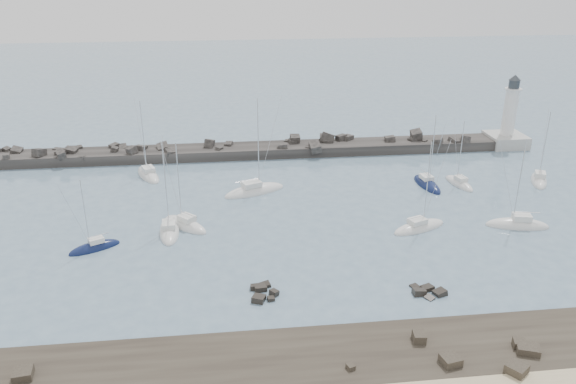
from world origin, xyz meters
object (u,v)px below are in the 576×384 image
Objects in this scene: sailboat_8 at (517,225)px; sailboat_6 at (419,228)px; sailboat_5 at (185,225)px; sailboat_9 at (459,184)px; sailboat_3 at (169,231)px; sailboat_1 at (148,175)px; sailboat_7 at (427,185)px; sailboat_2 at (95,248)px; lighthouse at (507,130)px; sailboat_11 at (539,181)px; sailboat_4 at (254,191)px.

sailboat_6 is at bearing 176.11° from sailboat_8.
sailboat_9 is (43.44, 10.48, -0.02)m from sailboat_5.
sailboat_1 is at bearing 103.41° from sailboat_3.
sailboat_9 is at bearing -2.01° from sailboat_7.
sailboat_9 reaches higher than sailboat_2.
lighthouse is 37.81m from sailboat_8.
lighthouse is at bearing 66.18° from sailboat_8.
sailboat_7 is (38.10, 10.67, -0.01)m from sailboat_5.
sailboat_7 reaches higher than sailboat_9.
sailboat_8 is at bearing -65.93° from sailboat_7.
sailboat_11 is (57.02, 10.20, 0.01)m from sailboat_5.
sailboat_3 is 17.46m from sailboat_4.
sailboat_6 is at bearing -32.42° from sailboat_1.
sailboat_1 is 1.07× the size of sailboat_5.
sailboat_8 is (-15.23, -34.49, -2.93)m from lighthouse.
sailboat_4 is at bearing 179.31° from sailboat_7.
sailboat_8 is at bearing -0.09° from sailboat_2.
lighthouse reaches higher than sailboat_11.
sailboat_6 is (31.63, -4.42, -0.02)m from sailboat_5.
sailboat_2 is (-3.83, -25.52, -0.01)m from sailboat_1.
sailboat_8 is at bearing -4.65° from sailboat_3.
sailboat_4 is at bearing 37.46° from sailboat_2.
sailboat_9 is (11.80, 14.90, 0.00)m from sailboat_6.
sailboat_4 is 46.86m from sailboat_11.
sailboat_3 reaches higher than sailboat_7.
sailboat_4 is 1.27× the size of sailboat_11.
sailboat_11 is at bearing 10.14° from sailboat_5.
sailboat_1 is 1.03× the size of sailboat_3.
sailboat_3 is 1.06× the size of sailboat_11.
sailboat_4 is at bearing 45.70° from sailboat_3.
sailboat_4 reaches higher than sailboat_6.
sailboat_4 reaches higher than sailboat_1.
sailboat_6 is at bearing -113.21° from sailboat_7.
sailboat_7 is 1.13× the size of sailboat_9.
sailboat_1 is 0.86× the size of sailboat_4.
sailboat_3 is 1.01× the size of sailboat_6.
sailboat_3 is 33.80m from sailboat_6.
sailboat_1 is at bearing 151.96° from sailboat_4.
sailboat_5 is at bearing 36.29° from sailboat_3.
sailboat_6 reaches higher than sailboat_5.
lighthouse is 1.09× the size of sailboat_3.
sailboat_4 is 38.71m from sailboat_8.
sailboat_1 is 1.21× the size of sailboat_9.
sailboat_9 is at bearing 96.55° from sailboat_8.
sailboat_11 is (-3.46, -18.95, -2.93)m from lighthouse.
lighthouse is at bearing 25.73° from sailboat_5.
sailboat_2 is 0.78× the size of sailboat_3.
sailboat_8 is (45.25, -5.34, 0.01)m from sailboat_5.
sailboat_5 is 39.57m from sailboat_7.
sailboat_6 reaches higher than sailboat_2.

